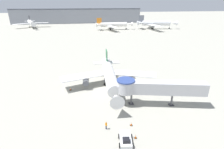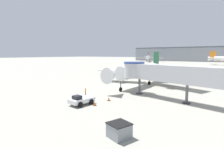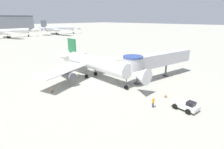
% 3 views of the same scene
% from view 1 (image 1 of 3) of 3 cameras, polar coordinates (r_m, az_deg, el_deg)
% --- Properties ---
extents(ground_plane, '(800.00, 800.00, 0.00)m').
position_cam_1_polar(ground_plane, '(47.56, -3.36, -5.45)').
color(ground_plane, '#9E9B8E').
extents(main_airplane, '(27.79, 25.96, 8.48)m').
position_cam_1_polar(main_airplane, '(47.85, -0.75, -0.43)').
color(main_airplane, white).
rests_on(main_airplane, ground_plane).
extents(jet_bridge, '(19.84, 7.11, 6.23)m').
position_cam_1_polar(jet_bridge, '(40.63, 13.77, -4.06)').
color(jet_bridge, '#B7B7BC').
rests_on(jet_bridge, ground_plane).
extents(pushback_tug_white, '(2.67, 4.11, 1.58)m').
position_cam_1_polar(pushback_tug_white, '(31.70, 4.45, -20.38)').
color(pushback_tug_white, silver).
rests_on(pushback_tug_white, ground_plane).
extents(traffic_cone_port_wing, '(0.47, 0.47, 0.78)m').
position_cam_1_polar(traffic_cone_port_wing, '(49.20, -13.44, -4.58)').
color(traffic_cone_port_wing, black).
rests_on(traffic_cone_port_wing, ground_plane).
extents(traffic_cone_near_nose, '(0.47, 0.47, 0.78)m').
position_cam_1_polar(traffic_cone_near_nose, '(35.53, 6.31, -15.72)').
color(traffic_cone_near_nose, black).
rests_on(traffic_cone_near_nose, ground_plane).
extents(traffic_cone_apron_front, '(0.44, 0.44, 0.73)m').
position_cam_1_polar(traffic_cone_apron_front, '(32.97, 7.73, -19.44)').
color(traffic_cone_apron_front, black).
rests_on(traffic_cone_apron_front, ground_plane).
extents(ground_crew_marshaller, '(0.35, 0.37, 1.70)m').
position_cam_1_polar(ground_crew_marshaller, '(34.13, -1.93, -16.12)').
color(ground_crew_marshaller, '#1E2338').
rests_on(ground_crew_marshaller, ground_plane).
extents(background_jet_gray_tail, '(35.89, 39.65, 11.70)m').
position_cam_1_polar(background_jet_gray_tail, '(165.80, 13.96, 15.98)').
color(background_jet_gray_tail, silver).
rests_on(background_jet_gray_tail, ground_plane).
extents(background_jet_orange_tail, '(32.32, 31.40, 10.06)m').
position_cam_1_polar(background_jet_orange_tail, '(156.34, 0.25, 16.00)').
color(background_jet_orange_tail, white).
rests_on(background_jet_orange_tail, ground_plane).
extents(background_jet_black_tail, '(29.92, 30.12, 10.47)m').
position_cam_1_polar(background_jet_black_tail, '(184.11, -24.86, 15.07)').
color(background_jet_black_tail, white).
rests_on(background_jet_black_tail, ground_plane).
extents(terminal_building, '(142.62, 20.89, 15.92)m').
position_cam_1_polar(terminal_building, '(217.39, -11.04, 18.40)').
color(terminal_building, gray).
rests_on(terminal_building, ground_plane).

